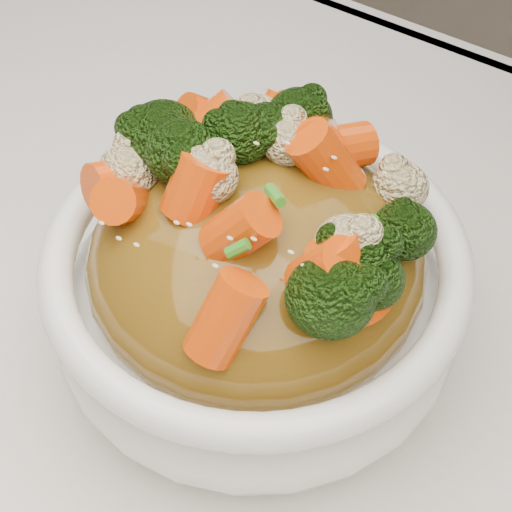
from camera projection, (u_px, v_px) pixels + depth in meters
The scene contains 8 objects.
tablecloth at pixel (174, 414), 0.45m from camera, with size 1.20×0.80×0.04m, color silver.
bowl at pixel (256, 296), 0.43m from camera, with size 0.22×0.22×0.09m, color white, non-canonical shape.
sauce_base at pixel (256, 260), 0.40m from camera, with size 0.17×0.17×0.10m, color brown.
carrots at pixel (256, 169), 0.36m from camera, with size 0.17×0.17×0.05m, color #E84907, non-canonical shape.
broccoli at pixel (256, 170), 0.36m from camera, with size 0.17×0.17×0.04m, color black, non-canonical shape.
cauliflower at pixel (256, 174), 0.36m from camera, with size 0.17×0.17×0.04m, color beige, non-canonical shape.
scallions at pixel (256, 167), 0.35m from camera, with size 0.13×0.13×0.02m, color #31881F, non-canonical shape.
sesame_seeds at pixel (256, 167), 0.35m from camera, with size 0.16×0.16×0.01m, color beige, non-canonical shape.
Camera 1 is at (0.17, -0.16, 1.13)m, focal length 55.00 mm.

